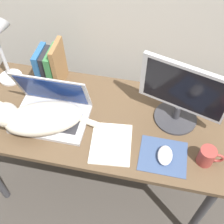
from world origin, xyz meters
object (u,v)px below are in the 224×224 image
Objects in this scene: external_monitor at (182,95)px; notepad at (111,144)px; mug at (207,156)px; cat at (38,118)px; book_row at (51,66)px; computer_mouse at (165,155)px; laptop at (51,110)px.

external_monitor is 0.40m from notepad.
external_monitor reaches higher than mug.
mug is at bearing -0.33° from notepad.
book_row is at bearing 97.59° from cat.
computer_mouse is at bearing -4.54° from notepad.
book_row is (-0.08, 0.25, 0.06)m from laptop.
external_monitor is 3.89× the size of computer_mouse.
computer_mouse is 0.18m from mug.
laptop is 0.60m from computer_mouse.
cat reaches higher than mug.
notepad is (0.36, -0.03, -0.07)m from cat.
cat is 0.33m from book_row.
mug is at bearing -56.06° from external_monitor.
external_monitor is 3.54× the size of mug.
mug is (0.84, -0.35, -0.06)m from book_row.
laptop is at bearing 162.30° from notepad.
external_monitor reaches higher than cat.
computer_mouse reaches higher than notepad.
cat is 0.62m from computer_mouse.
computer_mouse is 0.26m from notepad.
notepad is (0.33, -0.10, -0.04)m from laptop.
computer_mouse is 0.91× the size of mug.
laptop is at bearing -72.09° from book_row.
book_row is at bearing 107.91° from laptop.
external_monitor is (0.62, 0.11, 0.13)m from laptop.
notepad is at bearing 179.67° from mug.
laptop reaches higher than mug.
notepad is at bearing -4.65° from cat.
cat is at bearing -163.85° from external_monitor.
book_row reaches higher than computer_mouse.
book_row reaches higher than laptop.
laptop is 3.55× the size of computer_mouse.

